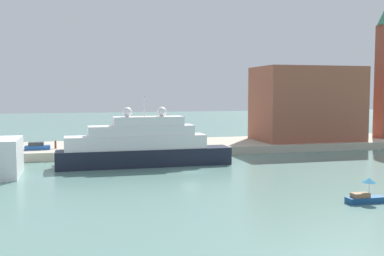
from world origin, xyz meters
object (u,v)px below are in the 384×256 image
at_px(large_yacht, 142,146).
at_px(person_figure, 55,145).
at_px(mooring_bollard, 170,146).
at_px(small_motorboat, 365,195).
at_px(harbor_building, 307,104).
at_px(work_barge, 74,163).
at_px(parked_car, 37,146).

height_order(large_yacht, person_figure, large_yacht).
xyz_separation_m(large_yacht, mooring_bollard, (6.60, 9.76, -1.36)).
distance_m(small_motorboat, harbor_building, 51.27).
bearing_deg(harbor_building, large_yacht, -156.01).
relative_size(work_barge, person_figure, 3.66).
height_order(work_barge, parked_car, parked_car).
distance_m(small_motorboat, parked_car, 57.08).
bearing_deg(person_figure, small_motorboat, -53.37).
bearing_deg(mooring_bollard, parked_car, 170.50).
distance_m(work_barge, person_figure, 11.46).
distance_m(work_barge, parked_car, 11.92).
xyz_separation_m(small_motorboat, parked_car, (-36.43, 43.93, 1.19)).
relative_size(large_yacht, mooring_bollard, 36.84).
bearing_deg(mooring_bollard, work_barge, -160.63).
bearing_deg(harbor_building, work_barge, -164.82).
xyz_separation_m(large_yacht, small_motorboat, (19.49, -30.23, -2.35)).
bearing_deg(mooring_bollard, small_motorboat, -72.14).
xyz_separation_m(person_figure, mooring_bollard, (20.42, -4.80, -0.36)).
bearing_deg(parked_car, work_barge, -57.95).
bearing_deg(small_motorboat, person_figure, 126.63).
relative_size(large_yacht, harbor_building, 1.28).
xyz_separation_m(parked_car, person_figure, (3.12, 0.86, 0.15)).
height_order(work_barge, harbor_building, harbor_building).
xyz_separation_m(small_motorboat, harbor_building, (18.43, 47.10, 8.41)).
relative_size(work_barge, parked_car, 1.33).
xyz_separation_m(work_barge, mooring_bollard, (17.27, 6.07, 1.44)).
bearing_deg(parked_car, person_figure, 15.44).
xyz_separation_m(small_motorboat, mooring_bollard, (-12.89, 40.00, 0.99)).
bearing_deg(large_yacht, parked_car, 141.03).
bearing_deg(small_motorboat, work_barge, 131.64).
bearing_deg(harbor_building, person_figure, -177.45).
bearing_deg(mooring_bollard, large_yacht, -124.06).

